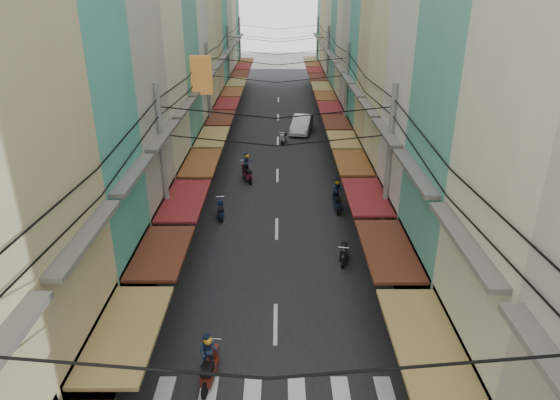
{
  "coord_description": "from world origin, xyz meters",
  "views": [
    {
      "loc": [
        0.17,
        -17.5,
        11.87
      ],
      "look_at": [
        0.17,
        4.58,
        2.28
      ],
      "focal_mm": 32.0,
      "sensor_mm": 36.0,
      "label": 1
    }
  ],
  "objects_px": {
    "market_umbrella": "(442,287)",
    "traffic_sign": "(390,242)",
    "white_car": "(302,132)",
    "bicycle": "(430,332)"
  },
  "relations": [
    {
      "from": "traffic_sign",
      "to": "bicycle",
      "type": "bearing_deg",
      "value": -74.2
    },
    {
      "from": "market_umbrella",
      "to": "bicycle",
      "type": "bearing_deg",
      "value": -162.58
    },
    {
      "from": "white_car",
      "to": "bicycle",
      "type": "relative_size",
      "value": 3.26
    },
    {
      "from": "market_umbrella",
      "to": "traffic_sign",
      "type": "relative_size",
      "value": 0.82
    },
    {
      "from": "market_umbrella",
      "to": "traffic_sign",
      "type": "distance_m",
      "value": 3.55
    },
    {
      "from": "bicycle",
      "to": "market_umbrella",
      "type": "distance_m",
      "value": 1.95
    },
    {
      "from": "market_umbrella",
      "to": "traffic_sign",
      "type": "bearing_deg",
      "value": 109.56
    },
    {
      "from": "white_car",
      "to": "market_umbrella",
      "type": "xyz_separation_m",
      "value": [
        3.9,
        -27.12,
        1.94
      ]
    },
    {
      "from": "market_umbrella",
      "to": "traffic_sign",
      "type": "xyz_separation_m",
      "value": [
        -1.19,
        3.35,
        0.0
      ]
    },
    {
      "from": "white_car",
      "to": "bicycle",
      "type": "bearing_deg",
      "value": -72.13
    }
  ]
}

